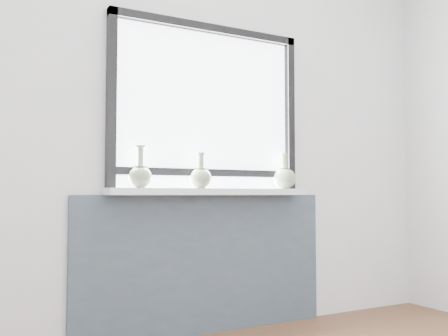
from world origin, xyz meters
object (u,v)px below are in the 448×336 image
vase_b (201,177)px  windowsill (212,192)px  vase_c (284,177)px  vase_a (140,175)px

vase_b → windowsill: bearing=14.4°
vase_b → vase_c: (0.63, 0.02, 0.01)m
vase_c → vase_b: bearing=-177.9°
vase_a → vase_b: bearing=-4.0°
windowsill → vase_b: vase_b is taller
vase_a → vase_b: vase_a is taller
windowsill → vase_c: vase_c is taller
windowsill → vase_b: 0.13m
windowsill → vase_c: size_ratio=5.47×
windowsill → vase_c: bearing=0.1°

